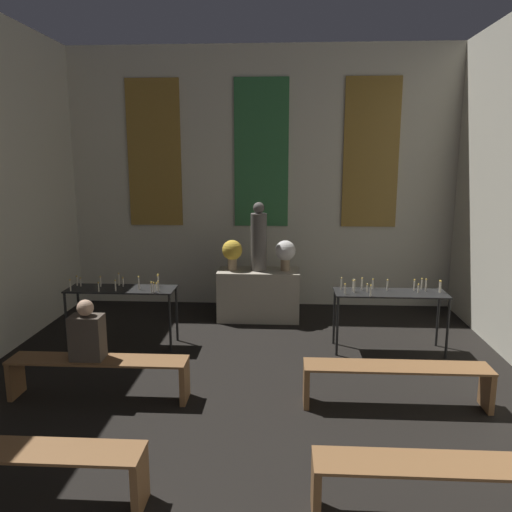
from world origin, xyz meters
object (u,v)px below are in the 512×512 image
candle_rack_right (390,299)px  pew_back_left (99,370)px  flower_vase_right (285,252)px  pew_back_right (396,377)px  candle_rack_left (122,295)px  pew_second_right (448,479)px  person_seated (87,334)px  flower_vase_left (232,252)px  statue (259,239)px  pew_second_left (16,463)px  altar (259,295)px

candle_rack_right → pew_back_left: bearing=-155.3°
flower_vase_right → pew_back_right: 3.33m
candle_rack_left → pew_second_right: bearing=-43.6°
pew_back_right → person_seated: person_seated is taller
flower_vase_left → person_seated: flower_vase_left is taller
statue → candle_rack_left: bearing=-145.1°
pew_back_right → candle_rack_right: bearing=81.5°
candle_rack_left → pew_second_right: size_ratio=0.76×
statue → candle_rack_left: 2.42m
statue → person_seated: size_ratio=1.65×
candle_rack_left → pew_second_left: (0.24, -3.42, -0.42)m
statue → candle_rack_right: bearing=-34.9°
pew_second_right → person_seated: bearing=152.8°
pew_back_right → statue: bearing=119.3°
statue → pew_second_right: size_ratio=0.56×
altar → pew_back_right: 3.42m
candle_rack_right → person_seated: (-3.70, -1.65, 0.01)m
pew_back_right → flower_vase_right: bearing=112.3°
flower_vase_left → statue: bearing=0.0°
altar → pew_second_left: altar is taller
flower_vase_left → pew_back_right: (2.12, -2.99, -0.82)m
altar → person_seated: size_ratio=1.98×
flower_vase_left → altar: bearing=0.0°
altar → candle_rack_left: bearing=-145.1°
altar → statue: bearing=0.0°
pew_back_left → pew_back_right: (3.34, 0.00, 0.00)m
pew_second_right → pew_back_left: (-3.34, 1.78, 0.00)m
person_seated → flower_vase_right: bearing=53.3°
pew_back_left → pew_back_right: size_ratio=1.00×
statue → pew_second_right: bearing=-70.7°
statue → pew_second_left: statue is taller
pew_second_left → pew_second_right: same height
flower_vase_left → pew_back_left: 3.33m
flower_vase_right → person_seated: 3.74m
pew_second_left → pew_second_right: 3.34m
altar → statue: size_ratio=1.20×
pew_back_left → person_seated: person_seated is taller
flower_vase_left → candle_rack_right: flower_vase_left is taller
altar → statue: statue is taller
flower_vase_right → person_seated: (-2.22, -2.99, -0.39)m
candle_rack_left → pew_second_right: (3.59, -3.42, -0.42)m
flower_vase_left → pew_back_right: bearing=-54.6°
altar → pew_second_right: bearing=-70.7°
flower_vase_right → pew_second_right: flower_vase_right is taller
altar → flower_vase_right: flower_vase_right is taller
statue → flower_vase_left: statue is taller
altar → flower_vase_left: bearing=180.0°
statue → candle_rack_left: statue is taller
candle_rack_right → pew_back_right: bearing=-98.5°
pew_back_left → flower_vase_left: bearing=67.7°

